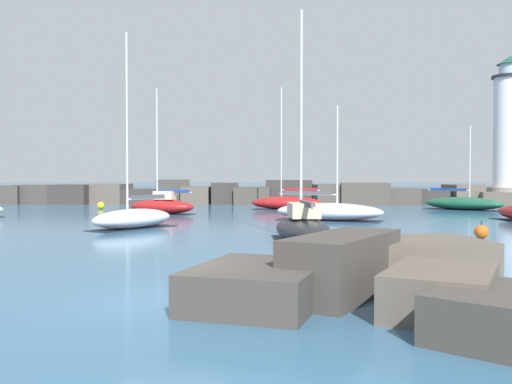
{
  "coord_description": "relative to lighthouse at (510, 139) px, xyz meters",
  "views": [
    {
      "loc": [
        2.7,
        -12.96,
        2.87
      ],
      "look_at": [
        0.61,
        33.85,
        1.63
      ],
      "focal_mm": 40.0,
      "sensor_mm": 36.0,
      "label": 1
    }
  ],
  "objects": [
    {
      "name": "sailboat_moored_1",
      "position": [
        -20.75,
        -23.22,
        -6.21
      ],
      "size": [
        7.53,
        4.47,
        7.52
      ],
      "color": "silver",
      "rests_on": "ground"
    },
    {
      "name": "breakwater_jetty",
      "position": [
        -24.95,
        -0.25,
        -5.81
      ],
      "size": [
        60.14,
        6.6,
        2.59
      ],
      "color": "#423D38",
      "rests_on": "ground"
    },
    {
      "name": "foreground_rocks",
      "position": [
        -21.48,
        -47.32,
        -6.29
      ],
      "size": [
        8.68,
        9.94,
        1.49
      ],
      "color": "brown",
      "rests_on": "ground"
    },
    {
      "name": "mooring_buoy_orange_near",
      "position": [
        -40.0,
        -10.62,
        -6.48
      ],
      "size": [
        0.66,
        0.66,
        0.86
      ],
      "color": "yellow",
      "rests_on": "ground"
    },
    {
      "name": "sailboat_moored_5",
      "position": [
        -33.06,
        -17.3,
        -6.12
      ],
      "size": [
        5.51,
        3.02,
        9.68
      ],
      "color": "maroon",
      "rests_on": "ground"
    },
    {
      "name": "sailboat_moored_8",
      "position": [
        -32.14,
        -29.42,
        -6.2
      ],
      "size": [
        4.58,
        5.74,
        10.79
      ],
      "color": "white",
      "rests_on": "ground"
    },
    {
      "name": "lighthouse",
      "position": [
        0.0,
        0.0,
        0.0
      ],
      "size": [
        4.42,
        4.42,
        15.49
      ],
      "color": "gray",
      "rests_on": "ground"
    },
    {
      "name": "sailboat_moored_7",
      "position": [
        -8.08,
        -10.67,
        -6.23
      ],
      "size": [
        6.74,
        6.12,
        7.27
      ],
      "color": "#195138",
      "rests_on": "ground"
    },
    {
      "name": "open_sea_beyond",
      "position": [
        -26.58,
        59.84,
        -6.81
      ],
      "size": [
        400.0,
        116.0,
        0.01
      ],
      "color": "#235175",
      "rests_on": "ground"
    },
    {
      "name": "ground_plane",
      "position": [
        -26.58,
        -47.83,
        -6.81
      ],
      "size": [
        600.0,
        600.0,
        0.0
      ],
      "primitive_type": "plane",
      "color": "#336084"
    },
    {
      "name": "sailboat_moored_4",
      "position": [
        -22.94,
        -35.66,
        -6.15
      ],
      "size": [
        2.95,
        6.27,
        10.31
      ],
      "color": "black",
      "rests_on": "ground"
    },
    {
      "name": "mooring_buoy_far_side",
      "position": [
        -14.56,
        -33.88,
        -6.49
      ],
      "size": [
        0.64,
        0.64,
        0.84
      ],
      "color": "#EA5914",
      "rests_on": "ground"
    },
    {
      "name": "sailboat_moored_6",
      "position": [
        -23.41,
        -10.62,
        -6.18
      ],
      "size": [
        6.4,
        2.53,
        10.72
      ],
      "color": "maroon",
      "rests_on": "ground"
    }
  ]
}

